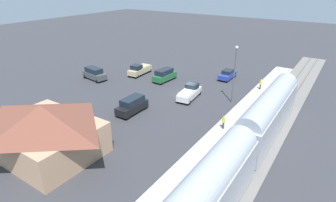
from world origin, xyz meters
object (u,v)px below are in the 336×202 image
Objects in this scene: passenger_train at (243,145)px; station_building at (45,129)px; suv_charcoal at (94,73)px; suv_green at (164,75)px; sedan_blue at (228,74)px; pickup_tan at (139,69)px; pedestrian_on_platform at (224,121)px; pickup_white at (190,92)px; light_pole_near_platform at (235,68)px; pedestrian_waiting_far at (261,84)px; suv_black at (132,105)px.

station_building is at bearing 24.87° from passenger_train.
station_building is at bearing 125.54° from suv_charcoal.
suv_green is 1.11× the size of sedan_blue.
pickup_tan is (-5.08, -6.75, -0.12)m from suv_charcoal.
suv_charcoal reaches higher than pedestrian_on_platform.
light_pole_near_platform reaches higher than pickup_white.
light_pole_near_platform is (-5.93, -2.28, 4.26)m from pickup_white.
station_building reaches higher than pedestrian_waiting_far.
suv_black reaches higher than pedestrian_waiting_far.
suv_black reaches higher than sedan_blue.
suv_charcoal is (27.16, -4.48, -0.13)m from pedestrian_on_platform.
pedestrian_on_platform is 0.38× the size of sedan_blue.
pickup_white is (-7.75, 4.51, -0.12)m from suv_green.
suv_green is 11.65m from sedan_blue.
pedestrian_waiting_far is 0.34× the size of suv_green.
pedestrian_on_platform is at bearing -132.93° from station_building.
suv_green reaches higher than sedan_blue.
pedestrian_waiting_far is 0.31× the size of pickup_white.
pickup_tan is 20.34m from light_pole_near_platform.
pickup_white is 1.09× the size of suv_charcoal.
pickup_tan is at bearing 24.78° from sedan_blue.
pedestrian_on_platform reaches higher than sedan_blue.
pedestrian_on_platform is 10.47m from pickup_white.
passenger_train is at bearing 125.50° from pedestrian_on_platform.
pedestrian_waiting_far is at bearing 158.85° from sedan_blue.
pickup_white is at bearing -44.76° from passenger_train.
suv_black is at bearing -13.14° from passenger_train.
station_building is 27.23m from pickup_tan.
station_building is 25.92m from light_pole_near_platform.
suv_green is 0.91× the size of pickup_tan.
pickup_white reaches higher than pedestrian_on_platform.
suv_charcoal is at bearing 34.21° from sedan_blue.
pickup_white is (8.12, 9.18, -0.25)m from pedestrian_waiting_far.
suv_black is at bearing 155.34° from suv_charcoal.
suv_charcoal is (11.13, 6.43, 0.00)m from suv_green.
pedestrian_on_platform is 9.84m from light_pole_near_platform.
pedestrian_waiting_far is at bearing -168.78° from pickup_tan.
pickup_white is at bearing -37.66° from pedestrian_on_platform.
station_building is 2.05× the size of pickup_white.
suv_black is (-3.62, 13.19, 0.00)m from suv_green.
pickup_tan is 1.12× the size of suv_black.
pedestrian_on_platform is at bearing 153.05° from pickup_tan.
pedestrian_waiting_far is at bearing -124.45° from suv_black.
passenger_train is 7.81m from pedestrian_on_platform.
pickup_white is 9.62m from suv_black.
light_pole_near_platform is (2.36, -8.67, 4.01)m from pedestrian_on_platform.
suv_green is (20.48, -17.13, -1.71)m from passenger_train.
suv_green is at bearing 176.96° from pickup_tan.
pickup_white is (12.73, -12.62, -1.83)m from passenger_train.
pedestrian_waiting_far is (0.17, -15.57, 0.00)m from pedestrian_on_platform.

